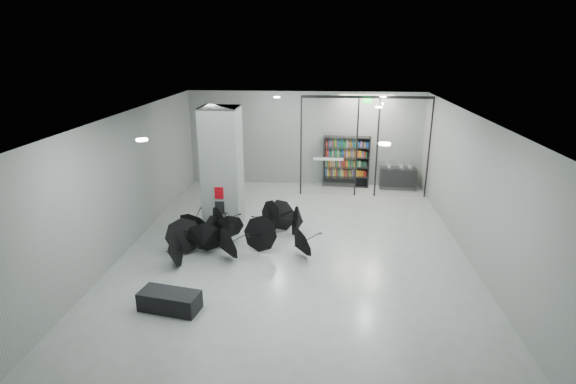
# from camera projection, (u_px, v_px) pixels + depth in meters

# --- Properties ---
(room) EXTENTS (14.00, 14.02, 4.01)m
(room) POSITION_uv_depth(u_px,v_px,m) (295.00, 160.00, 12.25)
(room) COLOR gray
(room) RESTS_ON ground
(column) EXTENTS (1.20, 1.20, 4.00)m
(column) POSITION_uv_depth(u_px,v_px,m) (222.00, 168.00, 14.60)
(column) COLOR slate
(column) RESTS_ON ground
(fire_cabinet) EXTENTS (0.28, 0.04, 0.38)m
(fire_cabinet) POSITION_uv_depth(u_px,v_px,m) (219.00, 193.00, 14.22)
(fire_cabinet) COLOR #A50A07
(fire_cabinet) RESTS_ON column
(info_panel) EXTENTS (0.30, 0.03, 0.42)m
(info_panel) POSITION_uv_depth(u_px,v_px,m) (220.00, 208.00, 14.38)
(info_panel) COLOR black
(info_panel) RESTS_ON column
(exit_sign) EXTENTS (0.30, 0.06, 0.15)m
(exit_sign) POSITION_uv_depth(u_px,v_px,m) (367.00, 101.00, 16.78)
(exit_sign) COLOR #0CE533
(exit_sign) RESTS_ON room
(glass_partition) EXTENTS (5.06, 0.08, 4.00)m
(glass_partition) POSITION_uv_depth(u_px,v_px,m) (364.00, 143.00, 17.49)
(glass_partition) COLOR silver
(glass_partition) RESTS_ON ground
(bench) EXTENTS (1.48, 0.84, 0.45)m
(bench) POSITION_uv_depth(u_px,v_px,m) (170.00, 301.00, 10.31)
(bench) COLOR black
(bench) RESTS_ON ground
(bookshelf) EXTENTS (1.99, 0.53, 2.16)m
(bookshelf) POSITION_uv_depth(u_px,v_px,m) (346.00, 162.00, 19.06)
(bookshelf) COLOR black
(bookshelf) RESTS_ON ground
(shop_counter) EXTENTS (1.56, 0.72, 0.91)m
(shop_counter) POSITION_uv_depth(u_px,v_px,m) (398.00, 178.00, 18.90)
(shop_counter) COLOR black
(shop_counter) RESTS_ON ground
(umbrella_cluster) EXTENTS (4.83, 4.22, 1.33)m
(umbrella_cluster) POSITION_uv_depth(u_px,v_px,m) (234.00, 236.00, 13.57)
(umbrella_cluster) COLOR black
(umbrella_cluster) RESTS_ON ground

